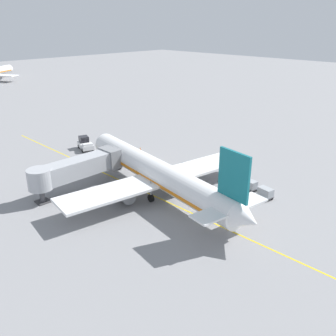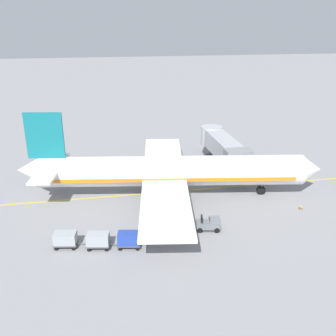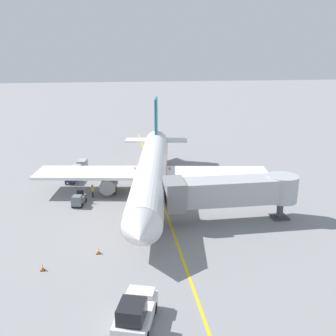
% 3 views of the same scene
% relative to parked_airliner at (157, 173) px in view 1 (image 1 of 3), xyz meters
% --- Properties ---
extents(ground_plane, '(400.00, 400.00, 0.00)m').
position_rel_parked_airliner_xyz_m(ground_plane, '(-1.01, 2.17, -3.19)').
color(ground_plane, gray).
extents(gate_lead_in_line, '(0.24, 80.00, 0.01)m').
position_rel_parked_airliner_xyz_m(gate_lead_in_line, '(-1.01, 2.17, -3.18)').
color(gate_lead_in_line, gold).
rests_on(gate_lead_in_line, ground).
extents(parked_airliner, '(30.44, 37.27, 10.63)m').
position_rel_parked_airliner_xyz_m(parked_airliner, '(0.00, 0.00, 0.00)').
color(parked_airliner, white).
rests_on(parked_airliner, ground).
extents(jet_bridge, '(14.51, 3.50, 4.98)m').
position_rel_parked_airliner_xyz_m(jet_bridge, '(-7.57, 9.28, 0.27)').
color(jet_bridge, '#A8AAAF').
rests_on(jet_bridge, ground).
extents(pushback_tractor, '(3.42, 4.86, 2.40)m').
position_rel_parked_airliner_xyz_m(pushback_tractor, '(3.70, 24.28, -2.09)').
color(pushback_tractor, silver).
rests_on(pushback_tractor, ground).
extents(baggage_tug_lead, '(1.72, 2.69, 1.62)m').
position_rel_parked_airliner_xyz_m(baggage_tug_lead, '(9.07, 2.36, -2.47)').
color(baggage_tug_lead, slate).
rests_on(baggage_tug_lead, ground).
extents(baggage_tug_trailing, '(1.37, 2.55, 1.62)m').
position_rel_parked_airliner_xyz_m(baggage_tug_trailing, '(5.18, -1.76, -2.47)').
color(baggage_tug_trailing, gold).
rests_on(baggage_tug_trailing, ground).
extents(baggage_cart_front, '(1.66, 2.97, 1.58)m').
position_rel_parked_airliner_xyz_m(baggage_cart_front, '(10.76, -6.12, -2.24)').
color(baggage_cart_front, '#4C4C51').
rests_on(baggage_cart_front, ground).
extents(baggage_cart_second_in_train, '(1.66, 2.97, 1.58)m').
position_rel_parked_airliner_xyz_m(baggage_cart_second_in_train, '(10.35, -9.02, -2.24)').
color(baggage_cart_second_in_train, '#4C4C51').
rests_on(baggage_cart_second_in_train, ground).
extents(baggage_cart_third_in_train, '(1.66, 2.97, 1.58)m').
position_rel_parked_airliner_xyz_m(baggage_cart_third_in_train, '(9.60, -12.10, -2.24)').
color(baggage_cart_third_in_train, '#4C4C51').
rests_on(baggage_cart_third_in_train, ground).
extents(ground_crew_wing_walker, '(0.31, 0.73, 1.69)m').
position_rel_parked_airliner_xyz_m(ground_crew_wing_walker, '(7.52, 0.01, -2.23)').
color(ground_crew_wing_walker, '#232328').
rests_on(ground_crew_wing_walker, ground).
extents(safety_cone_nose_left, '(0.36, 0.36, 0.59)m').
position_rel_parked_airliner_xyz_m(safety_cone_nose_left, '(6.43, 14.24, -2.90)').
color(safety_cone_nose_left, black).
rests_on(safety_cone_nose_left, ground).
extents(safety_cone_nose_right, '(0.36, 0.36, 0.59)m').
position_rel_parked_airliner_xyz_m(safety_cone_nose_right, '(10.98, 16.35, -2.90)').
color(safety_cone_nose_right, black).
rests_on(safety_cone_nose_right, ground).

